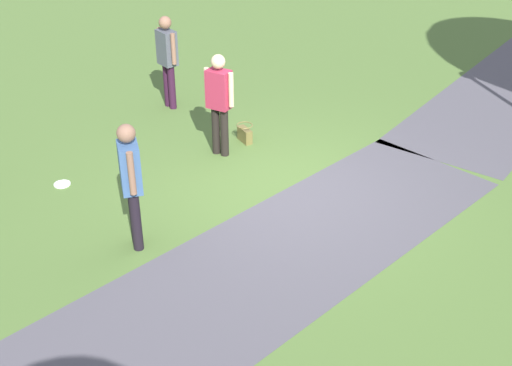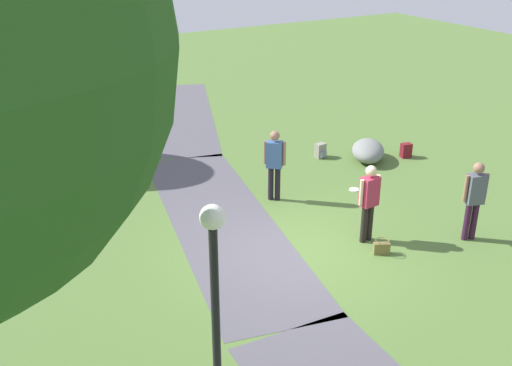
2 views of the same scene
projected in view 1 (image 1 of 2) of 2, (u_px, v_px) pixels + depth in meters
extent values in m
plane|color=#4E6C31|center=(288.00, 187.00, 9.75)|extent=(48.00, 48.00, 0.00)
cube|color=#4F4C54|center=(258.00, 270.00, 8.02)|extent=(8.27, 3.70, 0.01)
cylinder|color=black|center=(216.00, 130.00, 10.50)|extent=(0.13, 0.13, 0.81)
cylinder|color=black|center=(224.00, 132.00, 10.43)|extent=(0.13, 0.13, 0.81)
cube|color=#A62944|center=(219.00, 89.00, 10.11)|extent=(0.26, 0.38, 0.61)
cylinder|color=beige|center=(207.00, 85.00, 10.19)|extent=(0.08, 0.08, 0.54)
cylinder|color=beige|center=(231.00, 90.00, 10.00)|extent=(0.08, 0.08, 0.54)
sphere|color=beige|center=(218.00, 62.00, 9.88)|extent=(0.22, 0.22, 0.22)
cylinder|color=black|center=(136.00, 221.00, 8.21)|extent=(0.13, 0.13, 0.83)
cylinder|color=black|center=(135.00, 215.00, 8.35)|extent=(0.13, 0.13, 0.83)
cube|color=#3C5D90|center=(130.00, 167.00, 7.91)|extent=(0.42, 0.43, 0.62)
cylinder|color=#88614D|center=(131.00, 174.00, 7.71)|extent=(0.08, 0.08, 0.55)
cylinder|color=#88614D|center=(128.00, 157.00, 8.08)|extent=(0.08, 0.08, 0.55)
sphere|color=#88614D|center=(126.00, 133.00, 7.68)|extent=(0.22, 0.22, 0.22)
cylinder|color=#32142D|center=(172.00, 87.00, 12.03)|extent=(0.13, 0.13, 0.83)
cylinder|color=#32142D|center=(167.00, 85.00, 12.14)|extent=(0.13, 0.13, 0.83)
cube|color=#4C505C|center=(167.00, 48.00, 11.72)|extent=(0.34, 0.42, 0.62)
cylinder|color=#8F634E|center=(173.00, 49.00, 11.55)|extent=(0.08, 0.08, 0.55)
cylinder|color=#8F634E|center=(160.00, 43.00, 11.85)|extent=(0.08, 0.08, 0.55)
sphere|color=#8F634E|center=(165.00, 23.00, 11.49)|extent=(0.22, 0.22, 0.22)
cube|color=brown|center=(245.00, 135.00, 10.99)|extent=(0.25, 0.34, 0.24)
torus|color=brown|center=(245.00, 125.00, 10.90)|extent=(0.37, 0.37, 0.02)
cylinder|color=white|center=(62.00, 184.00, 9.80)|extent=(0.25, 0.25, 0.02)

